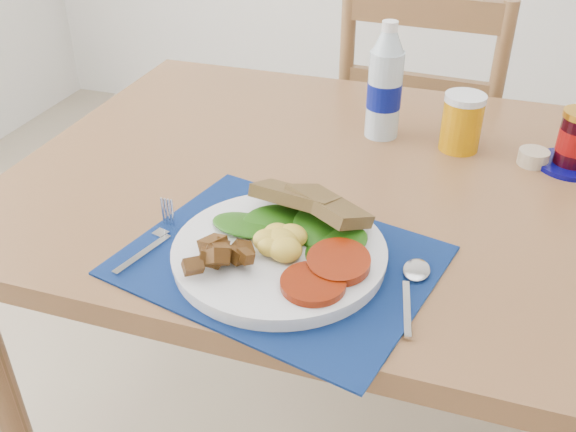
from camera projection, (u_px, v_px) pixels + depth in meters
The scene contains 10 objects.
table at pixel (404, 223), 1.16m from camera, with size 1.40×0.90×0.75m.
chair_far at pixel (420, 121), 1.74m from camera, with size 0.45×0.43×1.15m.
placemat at pixel (279, 260), 0.93m from camera, with size 0.43×0.33×0.00m, color black.
breakfast_plate at pixel (274, 248), 0.91m from camera, with size 0.30×0.30×0.07m.
fork at pixel (154, 241), 0.96m from camera, with size 0.04×0.16×0.00m.
spoon at pixel (413, 283), 0.88m from camera, with size 0.04×0.16×0.00m.
water_bottle at pixel (385, 87), 1.23m from camera, with size 0.07×0.07×0.23m.
juice_glass at pixel (462, 124), 1.20m from camera, with size 0.07×0.07×0.10m, color #C37B05.
ramekin at pixel (533, 157), 1.17m from camera, with size 0.05×0.05×0.03m, color tan.
jam_on_saucer at pixel (576, 143), 1.14m from camera, with size 0.12×0.12×0.11m.
Camera 1 is at (0.10, -0.79, 1.31)m, focal length 40.00 mm.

